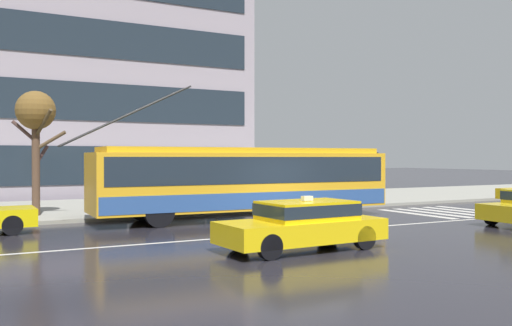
{
  "coord_description": "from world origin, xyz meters",
  "views": [
    {
      "loc": [
        -10.22,
        -16.01,
        2.4
      ],
      "look_at": [
        0.23,
        3.75,
        2.17
      ],
      "focal_mm": 38.54,
      "sensor_mm": 36.0,
      "label": 1
    }
  ],
  "objects_px": {
    "bus_shelter": "(171,167)",
    "pedestrian_at_shelter": "(154,171)",
    "taxi_oncoming_near": "(304,223)",
    "street_tree_bare": "(36,116)",
    "trolleybus": "(245,180)",
    "pedestrian_approaching_curb": "(137,172)",
    "pedestrian_walking_past": "(284,171)"
  },
  "relations": [
    {
      "from": "bus_shelter",
      "to": "pedestrian_at_shelter",
      "type": "distance_m",
      "value": 0.76
    },
    {
      "from": "taxi_oncoming_near",
      "to": "street_tree_bare",
      "type": "xyz_separation_m",
      "value": [
        -5.33,
        10.85,
        3.3
      ]
    },
    {
      "from": "taxi_oncoming_near",
      "to": "pedestrian_at_shelter",
      "type": "relative_size",
      "value": 2.18
    },
    {
      "from": "trolleybus",
      "to": "bus_shelter",
      "type": "bearing_deg",
      "value": 123.19
    },
    {
      "from": "pedestrian_at_shelter",
      "to": "taxi_oncoming_near",
      "type": "bearing_deg",
      "value": -85.49
    },
    {
      "from": "taxi_oncoming_near",
      "to": "bus_shelter",
      "type": "distance_m",
      "value": 10.23
    },
    {
      "from": "street_tree_bare",
      "to": "trolleybus",
      "type": "bearing_deg",
      "value": -27.24
    },
    {
      "from": "taxi_oncoming_near",
      "to": "pedestrian_at_shelter",
      "type": "height_order",
      "value": "pedestrian_at_shelter"
    },
    {
      "from": "street_tree_bare",
      "to": "pedestrian_approaching_curb",
      "type": "bearing_deg",
      "value": 9.12
    },
    {
      "from": "taxi_oncoming_near",
      "to": "pedestrian_at_shelter",
      "type": "xyz_separation_m",
      "value": [
        -0.81,
        10.22,
        1.11
      ]
    },
    {
      "from": "pedestrian_approaching_curb",
      "to": "bus_shelter",
      "type": "bearing_deg",
      "value": -51.95
    },
    {
      "from": "trolleybus",
      "to": "pedestrian_at_shelter",
      "type": "bearing_deg",
      "value": 131.3
    },
    {
      "from": "taxi_oncoming_near",
      "to": "pedestrian_walking_past",
      "type": "relative_size",
      "value": 2.29
    },
    {
      "from": "bus_shelter",
      "to": "street_tree_bare",
      "type": "height_order",
      "value": "street_tree_bare"
    },
    {
      "from": "taxi_oncoming_near",
      "to": "pedestrian_walking_past",
      "type": "xyz_separation_m",
      "value": [
        5.8,
        10.68,
        1.04
      ]
    },
    {
      "from": "bus_shelter",
      "to": "pedestrian_at_shelter",
      "type": "relative_size",
      "value": 1.85
    },
    {
      "from": "bus_shelter",
      "to": "pedestrian_approaching_curb",
      "type": "height_order",
      "value": "bus_shelter"
    },
    {
      "from": "trolleybus",
      "to": "bus_shelter",
      "type": "relative_size",
      "value": 3.4
    },
    {
      "from": "pedestrian_walking_past",
      "to": "street_tree_bare",
      "type": "distance_m",
      "value": 11.36
    },
    {
      "from": "street_tree_bare",
      "to": "pedestrian_walking_past",
      "type": "bearing_deg",
      "value": -0.91
    },
    {
      "from": "trolleybus",
      "to": "pedestrian_approaching_curb",
      "type": "height_order",
      "value": "trolleybus"
    },
    {
      "from": "taxi_oncoming_near",
      "to": "bus_shelter",
      "type": "bearing_deg",
      "value": 90.39
    },
    {
      "from": "pedestrian_at_shelter",
      "to": "pedestrian_approaching_curb",
      "type": "relative_size",
      "value": 1.01
    },
    {
      "from": "pedestrian_approaching_curb",
      "to": "street_tree_bare",
      "type": "distance_m",
      "value": 4.79
    },
    {
      "from": "pedestrian_at_shelter",
      "to": "pedestrian_walking_past",
      "type": "distance_m",
      "value": 6.62
    },
    {
      "from": "street_tree_bare",
      "to": "pedestrian_at_shelter",
      "type": "bearing_deg",
      "value": -8.02
    },
    {
      "from": "pedestrian_at_shelter",
      "to": "street_tree_bare",
      "type": "bearing_deg",
      "value": 171.98
    },
    {
      "from": "bus_shelter",
      "to": "trolleybus",
      "type": "bearing_deg",
      "value": -56.81
    },
    {
      "from": "pedestrian_at_shelter",
      "to": "pedestrian_approaching_curb",
      "type": "height_order",
      "value": "pedestrian_at_shelter"
    },
    {
      "from": "trolleybus",
      "to": "pedestrian_walking_past",
      "type": "relative_size",
      "value": 6.57
    },
    {
      "from": "bus_shelter",
      "to": "street_tree_bare",
      "type": "xyz_separation_m",
      "value": [
        -5.26,
        0.7,
        2.03
      ]
    },
    {
      "from": "bus_shelter",
      "to": "pedestrian_approaching_curb",
      "type": "distance_m",
      "value": 1.76
    }
  ]
}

